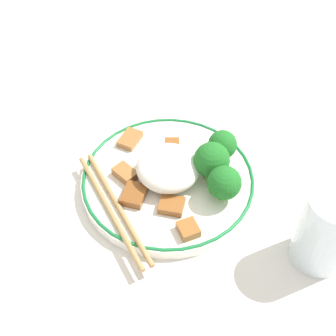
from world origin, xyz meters
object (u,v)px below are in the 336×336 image
at_px(broccoli_back_center, 212,161).
at_px(drinking_glass, 326,230).
at_px(plate, 168,181).
at_px(chopsticks, 114,208).
at_px(broccoli_back_right, 222,145).
at_px(broccoli_back_left, 223,185).

relative_size(broccoli_back_center, drinking_glass, 0.52).
relative_size(plate, chopsticks, 1.39).
bearing_deg(drinking_glass, broccoli_back_right, 62.19).
bearing_deg(drinking_glass, broccoli_back_center, 73.23).
bearing_deg(broccoli_back_left, broccoli_back_right, 21.82).
relative_size(broccoli_back_center, chopsticks, 0.34).
xyz_separation_m(broccoli_back_center, broccoli_back_right, (0.04, -0.00, -0.00)).
distance_m(broccoli_back_left, broccoli_back_right, 0.07).
bearing_deg(drinking_glass, plate, 84.09).
height_order(broccoli_back_center, drinking_glass, drinking_glass).
bearing_deg(plate, chopsticks, 153.22).
relative_size(broccoli_back_right, chopsticks, 0.29).
bearing_deg(chopsticks, broccoli_back_center, -40.79).
relative_size(broccoli_back_left, broccoli_back_center, 0.90).
xyz_separation_m(broccoli_back_left, drinking_glass, (-0.02, -0.14, 0.01)).
bearing_deg(broccoli_back_center, broccoli_back_left, -136.94).
distance_m(broccoli_back_left, chopsticks, 0.15).
relative_size(plate, drinking_glass, 2.16).
bearing_deg(broccoli_back_center, drinking_glass, -106.77).
bearing_deg(chopsticks, broccoli_back_left, -57.61).
xyz_separation_m(chopsticks, drinking_glass, (0.06, -0.26, 0.04)).
xyz_separation_m(plate, broccoli_back_right, (0.06, -0.05, 0.04)).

